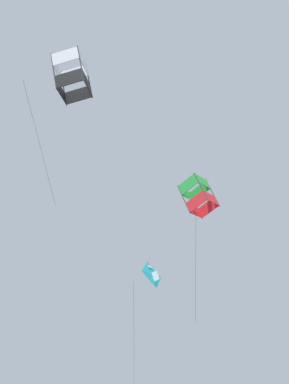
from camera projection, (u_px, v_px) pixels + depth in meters
The scene contains 3 objects.
kite_delta_mid_left at pixel (152, 275), 25.97m from camera, with size 2.76×1.95×8.57m.
kite_box_low_drifter at pixel (72, 76), 19.30m from camera, with size 3.36×2.58×7.07m.
kite_box_highest at pixel (198, 196), 22.44m from camera, with size 1.97×2.30×7.89m.
Camera 1 is at (-18.06, -11.55, 27.16)m, focal length 37.56 mm.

